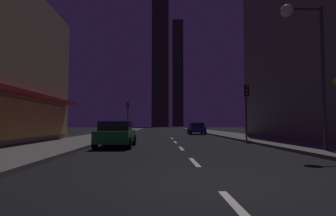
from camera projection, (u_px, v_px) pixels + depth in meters
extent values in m
cube|color=black|center=(167.00, 134.00, 38.14)|extent=(78.00, 136.00, 0.10)
cube|color=#605E59|center=(217.00, 133.00, 38.39)|extent=(4.00, 76.00, 0.15)
cube|color=#605E59|center=(116.00, 133.00, 37.90)|extent=(4.00, 76.00, 0.15)
cube|color=silver|center=(239.00, 209.00, 4.22)|extent=(0.16, 2.20, 0.01)
cube|color=silver|center=(194.00, 162.00, 9.41)|extent=(0.16, 2.20, 0.01)
cube|color=silver|center=(181.00, 149.00, 14.59)|extent=(0.16, 2.20, 0.01)
cube|color=silver|center=(175.00, 142.00, 19.78)|extent=(0.16, 2.20, 0.01)
cube|color=silver|center=(172.00, 138.00, 24.97)|extent=(0.16, 2.20, 0.01)
cube|color=#D88C3F|center=(16.00, 119.00, 15.04)|extent=(0.10, 16.11, 2.20)
cube|color=maroon|center=(24.00, 93.00, 15.13)|extent=(0.90, 16.71, 0.20)
cube|color=#312F25|center=(160.00, 49.00, 122.13)|extent=(7.27, 7.00, 68.70)
cube|color=#302E24|center=(178.00, 73.00, 146.78)|extent=(5.48, 5.87, 56.40)
cube|color=#1E722D|center=(116.00, 136.00, 15.62)|extent=(1.80, 4.20, 0.65)
cube|color=black|center=(116.00, 126.00, 15.46)|extent=(1.64, 2.00, 0.55)
cylinder|color=black|center=(105.00, 140.00, 16.97)|extent=(0.22, 0.68, 0.68)
cylinder|color=black|center=(134.00, 140.00, 17.03)|extent=(0.22, 0.68, 0.68)
cylinder|color=black|center=(95.00, 143.00, 14.18)|extent=(0.22, 0.68, 0.68)
cylinder|color=black|center=(129.00, 143.00, 14.24)|extent=(0.22, 0.68, 0.68)
sphere|color=white|center=(113.00, 134.00, 17.65)|extent=(0.18, 0.18, 0.18)
sphere|color=white|center=(130.00, 134.00, 17.69)|extent=(0.18, 0.18, 0.18)
cube|color=navy|center=(196.00, 129.00, 34.90)|extent=(1.80, 4.20, 0.65)
cube|color=black|center=(197.00, 125.00, 34.73)|extent=(1.64, 2.00, 0.55)
cylinder|color=black|center=(188.00, 131.00, 36.25)|extent=(0.22, 0.68, 0.68)
cylinder|color=black|center=(202.00, 131.00, 36.31)|extent=(0.22, 0.68, 0.68)
cylinder|color=black|center=(191.00, 132.00, 33.45)|extent=(0.22, 0.68, 0.68)
cylinder|color=black|center=(205.00, 132.00, 33.51)|extent=(0.22, 0.68, 0.68)
sphere|color=white|center=(190.00, 129.00, 36.92)|extent=(0.18, 0.18, 0.18)
sphere|color=white|center=(198.00, 129.00, 36.96)|extent=(0.18, 0.18, 0.18)
cylinder|color=#B2B2B2|center=(116.00, 132.00, 30.35)|extent=(0.22, 0.22, 0.55)
sphere|color=#B2B2B2|center=(116.00, 129.00, 30.37)|extent=(0.21, 0.21, 0.21)
cylinder|color=#B2B2B2|center=(116.00, 134.00, 30.34)|extent=(0.30, 0.30, 0.06)
cylinder|color=#B2B2B2|center=(114.00, 132.00, 30.35)|extent=(0.10, 0.10, 0.10)
cylinder|color=#B2B2B2|center=(117.00, 132.00, 30.36)|extent=(0.10, 0.10, 0.10)
cylinder|color=#2D2D2D|center=(246.00, 112.00, 21.17)|extent=(0.12, 0.12, 4.20)
cube|color=black|center=(247.00, 91.00, 21.07)|extent=(0.32, 0.24, 0.90)
sphere|color=red|center=(247.00, 87.00, 20.95)|extent=(0.18, 0.18, 0.18)
sphere|color=#F2B20C|center=(247.00, 90.00, 20.94)|extent=(0.18, 0.18, 0.18)
sphere|color=#19D833|center=(247.00, 94.00, 20.92)|extent=(0.18, 0.18, 0.18)
cylinder|color=#2D2D2D|center=(128.00, 117.00, 38.70)|extent=(0.12, 0.12, 4.20)
cube|color=black|center=(128.00, 106.00, 38.59)|extent=(0.32, 0.24, 0.90)
sphere|color=red|center=(128.00, 104.00, 38.48)|extent=(0.18, 0.18, 0.18)
sphere|color=#F2B20C|center=(128.00, 106.00, 38.46)|extent=(0.18, 0.18, 0.18)
sphere|color=#19D833|center=(128.00, 108.00, 38.44)|extent=(0.18, 0.18, 0.18)
cylinder|color=#38383D|center=(323.00, 77.00, 12.44)|extent=(0.16, 0.16, 6.50)
cylinder|color=#38383D|center=(304.00, 9.00, 12.60)|extent=(1.60, 0.12, 0.12)
sphere|color=#FCF7CC|center=(287.00, 11.00, 12.56)|extent=(0.56, 0.56, 0.56)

